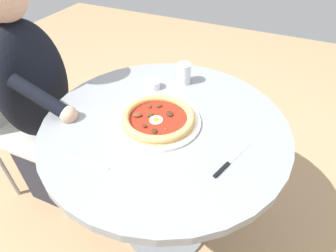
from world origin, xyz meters
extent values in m
cube|color=tan|center=(0.00, 0.00, -0.01)|extent=(6.00, 6.00, 0.02)
cylinder|color=gray|center=(0.00, 0.00, 0.70)|extent=(0.95, 0.95, 0.04)
cylinder|color=gray|center=(0.00, 0.00, 0.35)|extent=(0.10, 0.10, 0.67)
cylinder|color=gray|center=(0.00, 0.00, 0.01)|extent=(0.47, 0.47, 0.02)
cylinder|color=white|center=(-0.01, 0.02, 0.73)|extent=(0.33, 0.33, 0.01)
cylinder|color=tan|center=(-0.01, 0.02, 0.73)|extent=(0.28, 0.28, 0.01)
torus|color=tan|center=(-0.01, 0.02, 0.75)|extent=(0.28, 0.28, 0.03)
cylinder|color=#A82314|center=(-0.01, 0.02, 0.74)|extent=(0.26, 0.26, 0.00)
cylinder|color=white|center=(-0.03, 0.02, 0.74)|extent=(0.05, 0.05, 0.00)
ellipsoid|color=yellow|center=(-0.03, 0.02, 0.75)|extent=(0.02, 0.02, 0.02)
ellipsoid|color=#4C2D19|center=(-0.01, 0.06, 0.75)|extent=(0.03, 0.03, 0.01)
ellipsoid|color=#4C2D19|center=(0.04, 0.09, 0.75)|extent=(0.03, 0.03, 0.01)
ellipsoid|color=#3D2314|center=(-0.08, 0.04, 0.75)|extent=(0.02, 0.02, 0.01)
ellipsoid|color=brown|center=(0.02, -0.01, 0.75)|extent=(0.03, 0.02, 0.01)
ellipsoid|color=#4C2D19|center=(0.05, 0.05, 0.75)|extent=(0.03, 0.03, 0.01)
ellipsoid|color=brown|center=(-0.04, 0.10, 0.75)|extent=(0.04, 0.04, 0.01)
ellipsoid|color=#3D2314|center=(0.02, -0.01, 0.75)|extent=(0.04, 0.04, 0.01)
ellipsoid|color=#3D2314|center=(-0.09, 0.00, 0.75)|extent=(0.03, 0.03, 0.01)
ellipsoid|color=#2D6B28|center=(0.08, -0.02, 0.74)|extent=(0.01, 0.01, 0.00)
ellipsoid|color=#2D6B28|center=(-0.02, 0.01, 0.74)|extent=(0.01, 0.01, 0.00)
ellipsoid|color=#2D6B28|center=(-0.06, -0.03, 0.74)|extent=(0.01, 0.01, 0.00)
cylinder|color=silver|center=(0.30, 0.04, 0.77)|extent=(0.06, 0.06, 0.09)
cylinder|color=silver|center=(0.30, 0.04, 0.74)|extent=(0.06, 0.06, 0.03)
cube|color=silver|center=(-0.05, -0.30, 0.72)|extent=(0.12, 0.05, 0.00)
cube|color=black|center=(-0.15, -0.27, 0.73)|extent=(0.08, 0.04, 0.01)
cylinder|color=white|center=(0.20, 0.15, 0.74)|extent=(0.06, 0.06, 0.03)
cylinder|color=olive|center=(0.20, 0.15, 0.75)|extent=(0.05, 0.05, 0.01)
cube|color=#BCBCC1|center=(-0.30, 0.14, 0.72)|extent=(0.02, 0.17, 0.00)
cube|color=#282833|center=(-0.02, 0.66, 0.23)|extent=(0.35, 0.29, 0.45)
ellipsoid|color=black|center=(-0.02, 0.66, 0.74)|extent=(0.38, 0.23, 0.57)
cylinder|color=black|center=(-0.15, 0.45, 0.80)|extent=(0.09, 0.26, 0.17)
sphere|color=tan|center=(-0.14, 0.35, 0.74)|extent=(0.07, 0.07, 0.07)
cube|color=beige|center=(-0.02, 0.71, 0.45)|extent=(0.42, 0.42, 0.02)
cube|color=beige|center=(-0.02, 0.91, 0.64)|extent=(0.37, 0.03, 0.36)
cylinder|color=#B7B2A8|center=(-0.20, 0.52, 0.22)|extent=(0.02, 0.02, 0.44)
cylinder|color=#B7B2A8|center=(0.17, 0.53, 0.22)|extent=(0.02, 0.02, 0.44)
cylinder|color=#B7B2A8|center=(-0.21, 0.89, 0.22)|extent=(0.02, 0.02, 0.44)
cylinder|color=#B7B2A8|center=(0.16, 0.90, 0.22)|extent=(0.02, 0.02, 0.44)
camera|label=1|loc=(-0.74, -0.35, 1.40)|focal=29.23mm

